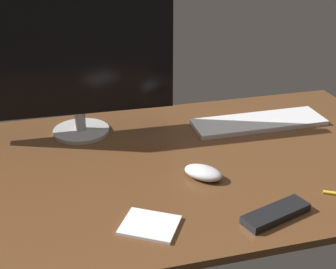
{
  "coord_description": "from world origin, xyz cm",
  "views": [
    {
      "loc": [
        -36.22,
        -113.63,
        68.13
      ],
      "look_at": [
        -4.38,
        6.28,
        8.0
      ],
      "focal_mm": 50.15,
      "sensor_mm": 36.0,
      "label": 1
    }
  ],
  "objects_px": {
    "tv_remote": "(276,214)",
    "monitor": "(75,62)",
    "notepad": "(150,225)",
    "computer_mouse": "(203,173)",
    "keyboard": "(259,122)"
  },
  "relations": [
    {
      "from": "monitor",
      "to": "notepad",
      "type": "xyz_separation_m",
      "value": [
        0.1,
        -0.55,
        -0.23
      ]
    },
    {
      "from": "monitor",
      "to": "notepad",
      "type": "bearing_deg",
      "value": -77.45
    },
    {
      "from": "keyboard",
      "to": "tv_remote",
      "type": "xyz_separation_m",
      "value": [
        -0.19,
        -0.5,
        0.0
      ]
    },
    {
      "from": "monitor",
      "to": "tv_remote",
      "type": "bearing_deg",
      "value": -53.93
    },
    {
      "from": "tv_remote",
      "to": "computer_mouse",
      "type": "bearing_deg",
      "value": 99.53
    },
    {
      "from": "monitor",
      "to": "computer_mouse",
      "type": "relative_size",
      "value": 5.61
    },
    {
      "from": "tv_remote",
      "to": "monitor",
      "type": "bearing_deg",
      "value": 106.71
    },
    {
      "from": "monitor",
      "to": "computer_mouse",
      "type": "xyz_separation_m",
      "value": [
        0.29,
        -0.37,
        -0.22
      ]
    },
    {
      "from": "keyboard",
      "to": "tv_remote",
      "type": "relative_size",
      "value": 2.55
    },
    {
      "from": "monitor",
      "to": "computer_mouse",
      "type": "height_order",
      "value": "monitor"
    },
    {
      "from": "keyboard",
      "to": "computer_mouse",
      "type": "xyz_separation_m",
      "value": [
        -0.29,
        -0.29,
        0.01
      ]
    },
    {
      "from": "notepad",
      "to": "keyboard",
      "type": "bearing_deg",
      "value": 43.51
    },
    {
      "from": "monitor",
      "to": "keyboard",
      "type": "relative_size",
      "value": 1.35
    },
    {
      "from": "computer_mouse",
      "to": "notepad",
      "type": "relative_size",
      "value": 0.86
    },
    {
      "from": "monitor",
      "to": "notepad",
      "type": "relative_size",
      "value": 4.8
    }
  ]
}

